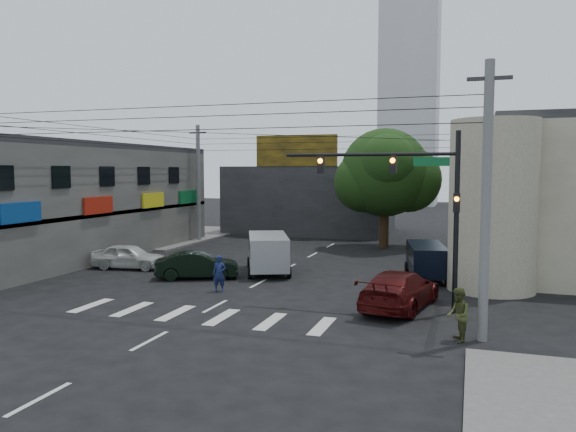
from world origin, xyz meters
The scene contains 19 objects.
ground centered at (0.00, 0.00, 0.00)m, with size 160.00×160.00×0.00m, color black.
sidewalk_far_left centered at (-18.00, 18.00, 0.07)m, with size 16.00×16.00×0.15m, color #514F4C.
building_left centered at (-18.00, 6.00, 3.50)m, with size 14.00×24.00×7.00m, color #474442.
corner_column centered at (11.00, 4.00, 4.00)m, with size 4.00×4.00×8.00m, color gray.
building_far centered at (-4.00, 26.00, 3.00)m, with size 14.00×10.00×6.00m, color #232326.
billboard centered at (-4.00, 21.10, 7.30)m, with size 7.00×0.30×2.60m, color olive.
tower_distant centered at (0.00, 70.00, 22.00)m, with size 9.00×9.00×44.00m, color silver.
street_tree centered at (4.00, 17.00, 5.47)m, with size 6.40×6.40×8.70m.
traffic_gantry centered at (7.82, -1.00, 4.83)m, with size 7.10×0.35×7.20m.
utility_pole_near_right centered at (10.50, -4.50, 4.60)m, with size 0.32×0.32×9.20m, color #59595B.
utility_pole_far_left centered at (-10.50, 16.00, 4.60)m, with size 0.32×0.32×9.20m, color #59595B.
utility_pole_far_right centered at (10.50, 16.00, 4.60)m, with size 0.32×0.32×9.20m, color #59595B.
dark_sedan centered at (-3.51, 2.22, 0.71)m, with size 4.52×3.09×1.41m, color black.
white_compact centered at (-8.65, 3.65, 0.72)m, with size 4.40×2.26×1.43m, color beige.
maroon_sedan centered at (7.34, -0.91, 0.78)m, with size 3.14×5.71×1.57m, color #3D0809.
silver_minivan centered at (-0.57, 4.93, 1.05)m, with size 3.77×5.28×2.10m, color #94979B, non-canonical shape.
navy_van centered at (7.88, 5.87, 0.90)m, with size 2.54×4.75×1.80m, color black, non-canonical shape.
traffic_officer centered at (-1.05, -0.33, 0.85)m, with size 0.71×0.56×1.71m, color #151F4C.
pedestrian_olive centered at (9.73, -4.85, 0.90)m, with size 0.84×0.99×1.80m, color #3D4620.
Camera 1 is at (10.06, -23.87, 5.66)m, focal length 35.00 mm.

